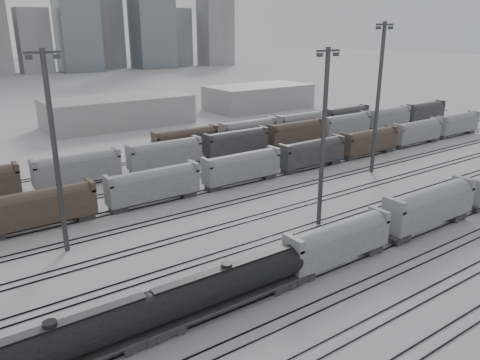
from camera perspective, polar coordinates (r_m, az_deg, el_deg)
ground at (r=56.60m, az=12.71°, el=-10.36°), size 900.00×900.00×0.00m
tracks at (r=68.15m, az=1.81°, el=-4.77°), size 220.00×71.50×0.16m
tank_car_a at (r=41.47m, az=-21.84°, el=-18.33°), size 19.45×3.24×4.81m
tank_car_b at (r=46.65m, az=-1.62°, el=-12.53°), size 19.41×3.24×4.80m
hopper_car_a at (r=55.51m, az=11.92°, el=-7.15°), size 14.65×2.91×5.24m
hopper_car_b at (r=68.56m, az=22.11°, el=-2.82°), size 16.45×3.27×5.88m
light_mast_b at (r=58.71m, az=-21.66°, el=3.44°), size 3.91×0.63×24.47m
light_mast_c at (r=63.75m, az=10.14°, el=5.42°), size 3.88×0.62×24.27m
light_mast_d at (r=90.77m, az=16.51°, el=9.82°), size 4.42×0.71×27.63m
bg_string_near at (r=82.71m, az=0.22°, el=1.40°), size 151.00×3.00×5.60m
bg_string_mid at (r=100.90m, az=-0.43°, el=4.46°), size 151.00×3.00×5.60m
bg_string_far at (r=117.47m, az=4.38°, el=6.36°), size 66.00×3.00×5.60m
warehouse_mid at (r=138.10m, az=-14.58°, el=8.10°), size 40.00×18.00×8.00m
warehouse_right at (r=162.39m, az=2.30°, el=10.07°), size 35.00×18.00×8.00m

